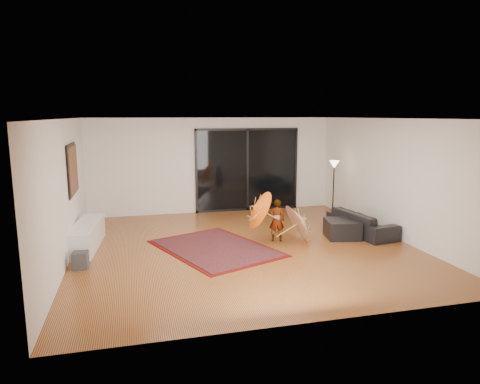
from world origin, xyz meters
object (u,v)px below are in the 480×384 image
object	(u,v)px
sofa	(361,222)
media_console	(87,235)
ottoman	(342,229)
child	(277,220)

from	to	relation	value
sofa	media_console	bearing A→B (deg)	77.17
ottoman	sofa	bearing A→B (deg)	19.04
media_console	ottoman	world-z (taller)	media_console
child	media_console	bearing A→B (deg)	4.88
media_console	sofa	bearing A→B (deg)	1.07
ottoman	child	xyz separation A→B (m)	(-1.55, 0.12, 0.27)
sofa	ottoman	size ratio (longest dim) A/B	2.57
media_console	ottoman	xyz separation A→B (m)	(5.60, -0.66, -0.05)
ottoman	child	world-z (taller)	child
media_console	child	size ratio (longest dim) A/B	1.99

